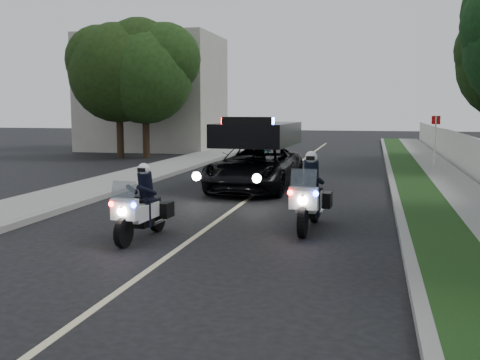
% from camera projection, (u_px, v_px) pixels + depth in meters
% --- Properties ---
extents(ground, '(120.00, 120.00, 0.00)m').
position_uv_depth(ground, '(127.00, 286.00, 8.31)').
color(ground, black).
rests_on(ground, ground).
extents(curb_right, '(0.20, 60.00, 0.15)m').
position_uv_depth(curb_right, '(394.00, 192.00, 17.02)').
color(curb_right, gray).
rests_on(curb_right, ground).
extents(grass_verge, '(1.20, 60.00, 0.16)m').
position_uv_depth(grass_verge, '(419.00, 193.00, 16.86)').
color(grass_verge, '#193814').
rests_on(grass_verge, ground).
extents(sidewalk_right, '(1.40, 60.00, 0.16)m').
position_uv_depth(sidewalk_right, '(465.00, 195.00, 16.56)').
color(sidewalk_right, gray).
rests_on(sidewalk_right, ground).
extents(curb_left, '(0.20, 60.00, 0.15)m').
position_uv_depth(curb_left, '(140.00, 184.00, 18.89)').
color(curb_left, gray).
rests_on(curb_left, ground).
extents(sidewalk_left, '(2.00, 60.00, 0.16)m').
position_uv_depth(sidewalk_left, '(109.00, 183.00, 19.14)').
color(sidewalk_left, gray).
rests_on(sidewalk_left, ground).
extents(building_far, '(8.00, 6.00, 7.00)m').
position_uv_depth(building_far, '(153.00, 93.00, 35.25)').
color(building_far, '#A8A396').
rests_on(building_far, ground).
extents(lane_marking, '(0.12, 50.00, 0.01)m').
position_uv_depth(lane_marking, '(260.00, 190.00, 17.96)').
color(lane_marking, '#BFB78C').
rests_on(lane_marking, ground).
extents(police_moto_left, '(0.73, 1.81, 1.51)m').
position_uv_depth(police_moto_left, '(142.00, 239.00, 11.31)').
color(police_moto_left, silver).
rests_on(police_moto_left, ground).
extents(police_moto_right, '(0.78, 2.01, 1.68)m').
position_uv_depth(police_moto_right, '(309.00, 229.00, 12.20)').
color(police_moto_right, silver).
rests_on(police_moto_right, ground).
extents(police_suv, '(2.56, 5.22, 2.50)m').
position_uv_depth(police_suv, '(255.00, 190.00, 18.12)').
color(police_suv, black).
rests_on(police_suv, ground).
extents(bicycle, '(0.66, 1.83, 0.95)m').
position_uv_depth(bicycle, '(267.00, 155.00, 31.33)').
color(bicycle, black).
rests_on(bicycle, ground).
extents(cyclist, '(0.58, 0.39, 1.59)m').
position_uv_depth(cyclist, '(267.00, 155.00, 31.33)').
color(cyclist, black).
rests_on(cyclist, ground).
extents(sign_post, '(0.39, 0.39, 2.34)m').
position_uv_depth(sign_post, '(434.00, 169.00, 24.30)').
color(sign_post, '#B72B0D').
rests_on(sign_post, ground).
extents(tree_left_near, '(5.26, 5.26, 8.24)m').
position_uv_depth(tree_left_near, '(147.00, 158.00, 29.69)').
color(tree_left_near, '#1F3E14').
rests_on(tree_left_near, ground).
extents(tree_left_far, '(5.67, 5.67, 8.55)m').
position_uv_depth(tree_left_far, '(121.00, 158.00, 29.83)').
color(tree_left_far, '#1D3511').
rests_on(tree_left_far, ground).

